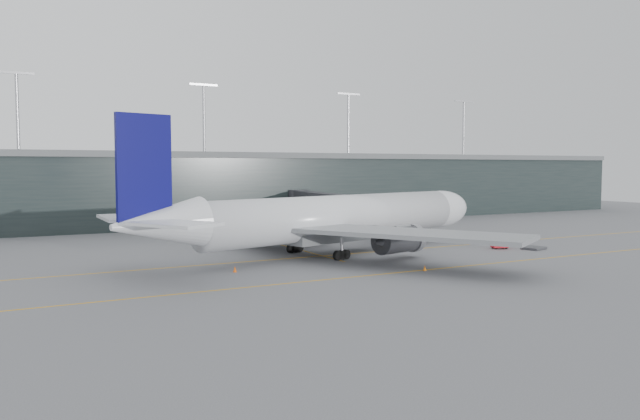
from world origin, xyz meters
name	(u,v)px	position (x,y,z in m)	size (l,w,h in m)	color
ground	(277,255)	(0.00, 0.00, 0.00)	(320.00, 320.00, 0.00)	#5E5D62
taxiline_a	(290,258)	(0.00, -4.00, 0.01)	(160.00, 0.25, 0.02)	orange
taxiline_b	(351,277)	(0.00, -20.00, 0.01)	(160.00, 0.25, 0.02)	orange
taxiline_lead_main	(256,238)	(5.00, 20.00, 0.01)	(0.25, 60.00, 0.02)	orange
terminal	(169,188)	(0.00, 58.00, 7.62)	(240.00, 36.00, 29.00)	#1D2727
main_aircraft	(336,218)	(7.67, -2.90, 5.03)	(63.12, 58.13, 17.94)	white
jet_bridge	(325,202)	(21.86, 26.04, 5.48)	(6.68, 48.12, 7.32)	#2A2A2F
gse_cart	(499,243)	(31.84, -9.91, 0.86)	(2.61, 2.10, 1.55)	red
baggage_dolly	(534,248)	(35.89, -12.75, 0.20)	(3.29, 2.63, 0.33)	#36373B
uld_a	(226,242)	(-3.95, 9.98, 0.97)	(2.46, 2.23, 1.84)	#37383C
uld_b	(240,241)	(-1.53, 10.45, 0.97)	(2.45, 2.19, 1.85)	#37383C
uld_c	(254,240)	(0.82, 10.59, 0.96)	(2.05, 1.66, 1.83)	#37383C
cone_nose	(498,243)	(34.84, -6.55, 0.35)	(0.44, 0.44, 0.69)	#E84B0C
cone_wing_stbd	(425,268)	(9.85, -20.39, 0.31)	(0.38, 0.38, 0.61)	orange
cone_wing_port	(316,240)	(11.15, 9.59, 0.39)	(0.49, 0.49, 0.79)	orange
cone_tail	(235,269)	(-10.25, -10.80, 0.35)	(0.44, 0.44, 0.70)	#EE570D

